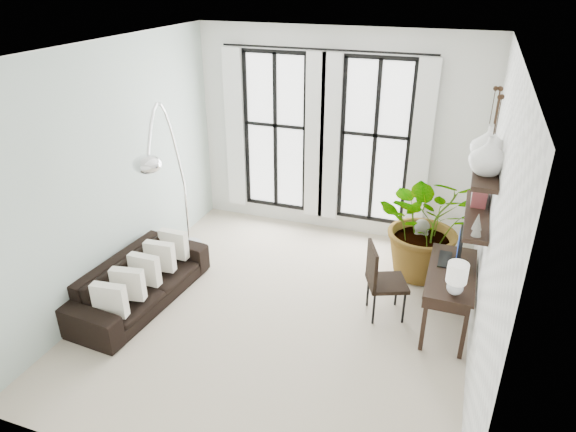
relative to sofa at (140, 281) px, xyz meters
The scene contains 16 objects.
floor 1.86m from the sofa, 11.44° to the left, with size 5.00×5.00×0.00m, color beige.
ceiling 3.43m from the sofa, 11.44° to the left, with size 5.00×5.00×0.00m, color white.
wall_left 1.42m from the sofa, 141.00° to the left, with size 5.00×5.00×0.00m, color #B3C8BE.
wall_right 4.27m from the sofa, ahead, with size 5.00×5.00×0.00m, color white.
wall_back 3.62m from the sofa, 57.85° to the left, with size 4.50×4.50×0.00m, color white.
windows 3.46m from the sofa, 60.20° to the left, with size 3.26×0.13×2.65m.
wall_shelves 4.25m from the sofa, 12.57° to the left, with size 0.25×1.30×0.60m.
sofa is the anchor object (origin of this frame).
throw_pillows 0.22m from the sofa, ahead, with size 0.40×1.52×0.40m.
plant 3.91m from the sofa, 29.70° to the left, with size 1.44×1.25×1.60m, color #2D7228.
desk 3.85m from the sofa, 11.79° to the left, with size 0.54×1.27×1.14m.
desk_chair 3.05m from the sofa, 14.28° to the left, with size 0.60×0.60×0.97m.
arc_lamp 1.78m from the sofa, 82.01° to the left, with size 0.75×1.73×2.48m.
buddha 3.87m from the sofa, 32.05° to the left, with size 0.43×0.43×0.77m.
vase_a 4.42m from the sofa, ahead, with size 0.37×0.37×0.38m, color white.
vase_b 4.49m from the sofa, 14.11° to the left, with size 0.37×0.37×0.38m, color white.
Camera 1 is at (1.86, -4.95, 3.93)m, focal length 32.00 mm.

